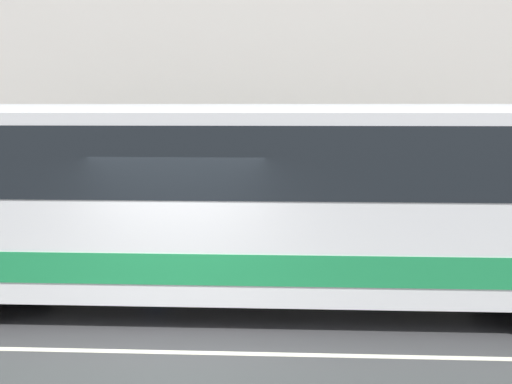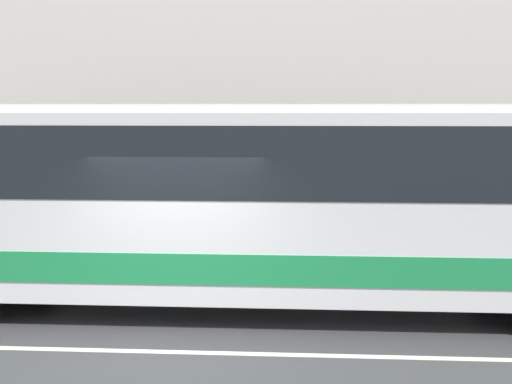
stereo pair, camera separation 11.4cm
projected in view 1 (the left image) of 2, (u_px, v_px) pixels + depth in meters
The scene contains 6 objects.
ground_plane at pixel (166, 352), 9.33m from camera, with size 60.00×60.00×0.00m, color #38383A.
sidewalk at pixel (215, 259), 14.76m from camera, with size 60.00×2.98×0.15m.
building_facade at pixel (222, 36), 15.82m from camera, with size 60.00×0.35×9.90m.
lane_stripe at pixel (166, 352), 9.32m from camera, with size 54.00×0.14×0.01m.
transit_bus at pixel (230, 195), 11.20m from camera, with size 12.39×2.48×3.24m.
pedestrian_waiting at pixel (154, 220), 14.37m from camera, with size 0.36×0.36×1.68m.
Camera 1 is at (1.71, -8.93, 3.18)m, focal length 50.00 mm.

